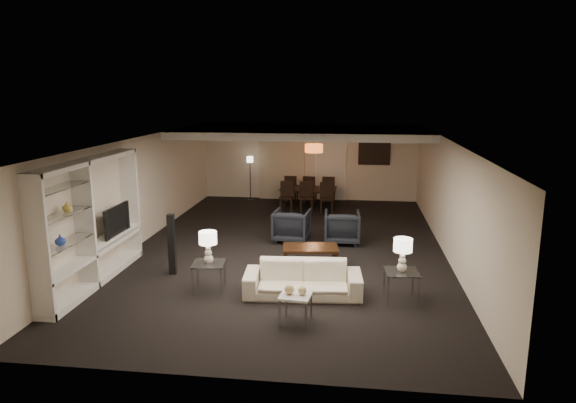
{
  "coord_description": "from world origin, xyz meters",
  "views": [
    {
      "loc": [
        1.44,
        -11.2,
        3.57
      ],
      "look_at": [
        0.0,
        0.0,
        1.1
      ],
      "focal_mm": 32.0,
      "sensor_mm": 36.0,
      "label": 1
    }
  ],
  "objects_px": {
    "table_lamp_right": "(402,255)",
    "marble_table": "(296,308)",
    "television": "(112,220)",
    "chair_nl": "(286,197)",
    "chair_nr": "(327,198)",
    "pendant_light": "(314,148)",
    "coffee_table": "(310,256)",
    "chair_fm": "(310,189)",
    "sofa": "(303,279)",
    "armchair_right": "(342,227)",
    "table_lamp_left": "(208,247)",
    "side_table_left": "(209,277)",
    "chair_nm": "(306,197)",
    "chair_fl": "(292,189)",
    "armchair_left": "(292,226)",
    "side_table_right": "(401,286)",
    "dining_table": "(308,198)",
    "vase_amber": "(67,207)",
    "floor_lamp": "(250,178)",
    "chair_fr": "(329,190)",
    "vase_blue": "(60,240)",
    "floor_speaker": "(172,244)"
  },
  "relations": [
    {
      "from": "table_lamp_right",
      "to": "marble_table",
      "type": "height_order",
      "value": "table_lamp_right"
    },
    {
      "from": "table_lamp_right",
      "to": "television",
      "type": "relative_size",
      "value": 0.57
    },
    {
      "from": "chair_nl",
      "to": "chair_nr",
      "type": "bearing_deg",
      "value": -0.3
    },
    {
      "from": "pendant_light",
      "to": "coffee_table",
      "type": "xyz_separation_m",
      "value": [
        0.31,
        -4.61,
        -1.72
      ]
    },
    {
      "from": "chair_fm",
      "to": "sofa",
      "type": "bearing_deg",
      "value": 101.42
    },
    {
      "from": "armchair_right",
      "to": "table_lamp_left",
      "type": "distance_m",
      "value": 4.05
    },
    {
      "from": "side_table_left",
      "to": "television",
      "type": "height_order",
      "value": "television"
    },
    {
      "from": "side_table_left",
      "to": "chair_nm",
      "type": "distance_m",
      "value": 6.42
    },
    {
      "from": "table_lamp_right",
      "to": "chair_fl",
      "type": "height_order",
      "value": "table_lamp_right"
    },
    {
      "from": "armchair_left",
      "to": "chair_fl",
      "type": "xyz_separation_m",
      "value": [
        -0.53,
        4.31,
        0.06
      ]
    },
    {
      "from": "chair_nm",
      "to": "chair_nr",
      "type": "relative_size",
      "value": 1.0
    },
    {
      "from": "table_lamp_right",
      "to": "chair_nr",
      "type": "relative_size",
      "value": 0.65
    },
    {
      "from": "side_table_right",
      "to": "television",
      "type": "relative_size",
      "value": 0.56
    },
    {
      "from": "side_table_right",
      "to": "table_lamp_left",
      "type": "relative_size",
      "value": 0.97
    },
    {
      "from": "armchair_right",
      "to": "side_table_left",
      "type": "relative_size",
      "value": 1.49
    },
    {
      "from": "sofa",
      "to": "television",
      "type": "bearing_deg",
      "value": 163.53
    },
    {
      "from": "marble_table",
      "to": "dining_table",
      "type": "relative_size",
      "value": 0.27
    },
    {
      "from": "armchair_right",
      "to": "sofa",
      "type": "bearing_deg",
      "value": 76.99
    },
    {
      "from": "side_table_right",
      "to": "marble_table",
      "type": "bearing_deg",
      "value": -147.09
    },
    {
      "from": "sofa",
      "to": "vase_amber",
      "type": "bearing_deg",
      "value": -174.96
    },
    {
      "from": "armchair_right",
      "to": "coffee_table",
      "type": "bearing_deg",
      "value": 67.86
    },
    {
      "from": "television",
      "to": "floor_lamp",
      "type": "relative_size",
      "value": 0.7
    },
    {
      "from": "chair_fm",
      "to": "floor_lamp",
      "type": "xyz_separation_m",
      "value": [
        -1.98,
        0.15,
        0.28
      ]
    },
    {
      "from": "chair_fr",
      "to": "chair_nl",
      "type": "bearing_deg",
      "value": 49.71
    },
    {
      "from": "side_table_left",
      "to": "table_lamp_left",
      "type": "bearing_deg",
      "value": 0.0
    },
    {
      "from": "marble_table",
      "to": "television",
      "type": "bearing_deg",
      "value": 153.64
    },
    {
      "from": "chair_fl",
      "to": "chair_nm",
      "type": "bearing_deg",
      "value": 119.46
    },
    {
      "from": "armchair_right",
      "to": "vase_blue",
      "type": "bearing_deg",
      "value": 40.47
    },
    {
      "from": "floor_speaker",
      "to": "chair_fl",
      "type": "xyz_separation_m",
      "value": [
        1.53,
        6.84,
        -0.16
      ]
    },
    {
      "from": "armchair_right",
      "to": "dining_table",
      "type": "height_order",
      "value": "armchair_right"
    },
    {
      "from": "table_lamp_right",
      "to": "dining_table",
      "type": "bearing_deg",
      "value": 107.76
    },
    {
      "from": "marble_table",
      "to": "chair_fr",
      "type": "relative_size",
      "value": 0.53
    },
    {
      "from": "television",
      "to": "floor_lamp",
      "type": "xyz_separation_m",
      "value": [
        1.38,
        6.93,
        -0.32
      ]
    },
    {
      "from": "chair_fr",
      "to": "sofa",
      "type": "bearing_deg",
      "value": 91.88
    },
    {
      "from": "vase_amber",
      "to": "pendant_light",
      "type": "bearing_deg",
      "value": 62.26
    },
    {
      "from": "pendant_light",
      "to": "side_table_right",
      "type": "relative_size",
      "value": 0.92
    },
    {
      "from": "chair_nl",
      "to": "chair_fm",
      "type": "distance_m",
      "value": 1.43
    },
    {
      "from": "armchair_right",
      "to": "chair_fm",
      "type": "height_order",
      "value": "chair_fm"
    },
    {
      "from": "sofa",
      "to": "floor_speaker",
      "type": "xyz_separation_m",
      "value": [
        -2.66,
        0.76,
        0.3
      ]
    },
    {
      "from": "sofa",
      "to": "chair_fr",
      "type": "relative_size",
      "value": 2.3
    },
    {
      "from": "armchair_right",
      "to": "television",
      "type": "height_order",
      "value": "television"
    },
    {
      "from": "chair_nr",
      "to": "table_lamp_left",
      "type": "bearing_deg",
      "value": -110.96
    },
    {
      "from": "sofa",
      "to": "armchair_left",
      "type": "xyz_separation_m",
      "value": [
        -0.6,
        3.3,
        0.08
      ]
    },
    {
      "from": "chair_nl",
      "to": "chair_fm",
      "type": "height_order",
      "value": "same"
    },
    {
      "from": "side_table_right",
      "to": "television",
      "type": "distance_m",
      "value": 5.71
    },
    {
      "from": "floor_lamp",
      "to": "table_lamp_left",
      "type": "bearing_deg",
      "value": -84.02
    },
    {
      "from": "chair_nm",
      "to": "chair_fr",
      "type": "height_order",
      "value": "same"
    },
    {
      "from": "sofa",
      "to": "vase_blue",
      "type": "height_order",
      "value": "vase_blue"
    },
    {
      "from": "television",
      "to": "chair_fl",
      "type": "xyz_separation_m",
      "value": [
        2.76,
        6.78,
        -0.6
      ]
    },
    {
      "from": "pendant_light",
      "to": "table_lamp_right",
      "type": "relative_size",
      "value": 0.89
    }
  ]
}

